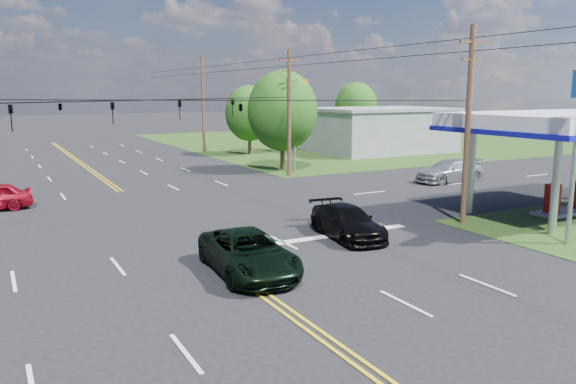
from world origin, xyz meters
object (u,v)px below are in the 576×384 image
pole_right_far (203,103)px  tree_right_a (282,111)px  pole_se (468,124)px  pickup_dkgreen (248,253)px  retail_ne (379,131)px  suv_black (347,222)px  pole_ne (289,112)px  gas_canopy (574,125)px  tree_far_r (356,106)px  tree_right_b (249,113)px

pole_right_far → tree_right_a: pole_right_far is taller
pole_se → pickup_dkgreen: size_ratio=1.76×
retail_ne → suv_black: (-23.54, -28.50, -1.50)m
retail_ne → pole_ne: 20.43m
gas_canopy → pole_ne: size_ratio=1.28×
retail_ne → gas_canopy: (-10.50, -30.00, 2.51)m
gas_canopy → pole_se: 6.58m
gas_canopy → pickup_dkgreen: gas_canopy is taller
pole_ne → tree_right_a: bearing=71.6°
retail_ne → pole_right_far: 19.02m
pole_right_far → tree_right_a: size_ratio=1.22×
pole_se → tree_far_r: 44.30m
pole_right_far → pickup_dkgreen: pole_right_far is taller
pole_ne → tree_right_a: pole_ne is taller
pole_se → retail_ne: bearing=59.6°
retail_ne → pole_se: 33.72m
gas_canopy → tree_right_a: 22.68m
pole_right_far → suv_black: size_ratio=2.06×
retail_ne → tree_right_b: (-13.50, 4.00, 2.02)m
pole_right_far → tree_far_r: pole_right_far is taller
retail_ne → tree_right_b: 14.22m
suv_black → tree_right_b: bearing=79.6°
pole_ne → suv_black: size_ratio=1.96×
pole_ne → pickup_dkgreen: pole_ne is taller
retail_ne → pole_ne: (-17.00, -11.00, 2.72)m
gas_canopy → suv_black: size_ratio=2.52×
retail_ne → pole_ne: pole_ne is taller
pole_ne → pickup_dkgreen: bearing=-122.0°
gas_canopy → tree_right_b: bearing=95.0°
pole_right_far → suv_black: bearing=-100.2°
suv_black → gas_canopy: bearing=0.2°
tree_right_a → tree_right_b: tree_right_a is taller
retail_ne → pole_ne: bearing=-147.1°
tree_right_a → tree_far_r: (20.00, 18.00, -0.33)m
retail_ne → tree_right_a: tree_right_a is taller
gas_canopy → tree_right_b: 34.14m
pole_ne → tree_right_b: (3.50, 15.00, -0.70)m
pole_ne → suv_black: bearing=-110.5°
pole_right_far → tree_far_r: (21.00, 2.00, -0.62)m
pole_right_far → pickup_dkgreen: size_ratio=1.85×
gas_canopy → tree_far_r: (14.50, 40.00, -0.17)m
tree_right_b → tree_far_r: bearing=18.9°
retail_ne → gas_canopy: bearing=-109.3°
retail_ne → suv_black: 37.00m
pole_se → tree_far_r: size_ratio=1.25×
pole_ne → tree_right_b: size_ratio=1.34×
gas_canopy → tree_far_r: size_ratio=1.60×
gas_canopy → tree_right_a: tree_right_a is taller
gas_canopy → tree_far_r: tree_far_r is taller
tree_right_a → tree_right_b: bearing=78.2°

